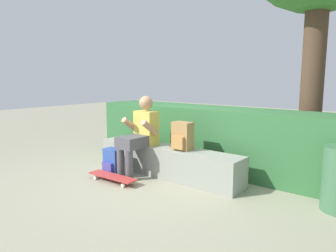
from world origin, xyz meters
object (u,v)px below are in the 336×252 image
(skateboard_near_person, at_px, (113,177))
(backpack_on_ground, at_px, (113,162))
(bench_main, at_px, (167,161))
(backpack_on_bench, at_px, (182,136))
(person_skater, at_px, (140,133))

(skateboard_near_person, bearing_deg, backpack_on_ground, 137.79)
(bench_main, bearing_deg, backpack_on_bench, -1.86)
(bench_main, bearing_deg, backpack_on_ground, -144.26)
(person_skater, distance_m, backpack_on_bench, 0.68)
(bench_main, xyz_separation_m, person_skater, (-0.36, -0.21, 0.42))
(skateboard_near_person, relative_size, backpack_on_ground, 2.02)
(backpack_on_ground, bearing_deg, person_skater, 41.22)
(backpack_on_bench, bearing_deg, person_skater, -162.89)
(person_skater, bearing_deg, bench_main, 30.26)
(bench_main, bearing_deg, skateboard_near_person, -119.62)
(person_skater, relative_size, backpack_on_bench, 2.98)
(person_skater, distance_m, backpack_on_ground, 0.61)
(backpack_on_bench, distance_m, backpack_on_ground, 1.16)
(person_skater, relative_size, skateboard_near_person, 1.48)
(bench_main, height_order, backpack_on_bench, backpack_on_bench)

